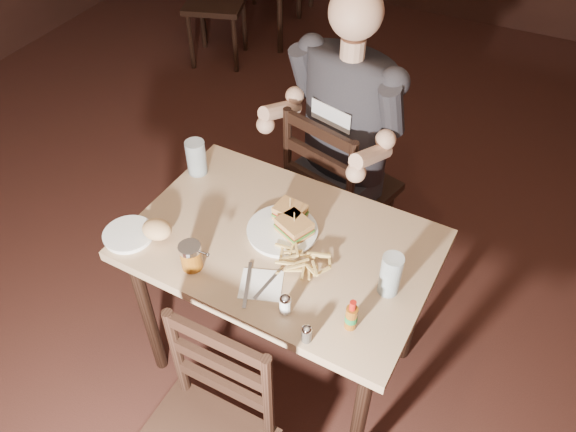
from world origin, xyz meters
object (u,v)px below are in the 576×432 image
at_px(glass_right, 390,275).
at_px(side_plate, 129,235).
at_px(diner, 342,104).
at_px(glass_left, 196,157).
at_px(dinner_plate, 282,232).
at_px(bg_chair_near, 215,3).
at_px(hot_sauce, 352,315).
at_px(main_table, 282,259).
at_px(syrup_dispenser, 191,256).
at_px(chair_far, 342,188).

bearing_deg(glass_right, side_plate, -168.99).
relative_size(diner, glass_left, 6.59).
xyz_separation_m(diner, side_plate, (-0.45, -0.86, -0.17)).
bearing_deg(dinner_plate, bg_chair_near, 127.11).
xyz_separation_m(bg_chair_near, hot_sauce, (2.00, -2.43, 0.38)).
xyz_separation_m(bg_chair_near, diner, (1.61, -1.56, 0.50)).
xyz_separation_m(main_table, hot_sauce, (0.35, -0.23, 0.16)).
bearing_deg(dinner_plate, glass_right, -10.77).
relative_size(bg_chair_near, side_plate, 5.17).
xyz_separation_m(main_table, glass_right, (0.41, -0.04, 0.17)).
relative_size(main_table, syrup_dispenser, 10.96).
relative_size(diner, dinner_plate, 3.84).
bearing_deg(syrup_dispenser, bg_chair_near, 123.22).
height_order(diner, glass_left, diner).
bearing_deg(bg_chair_near, main_table, -70.76).
bearing_deg(chair_far, bg_chair_near, -27.58).
bearing_deg(side_plate, chair_far, 62.72).
xyz_separation_m(chair_far, side_plate, (-0.47, -0.90, 0.32)).
relative_size(main_table, diner, 1.15).
bearing_deg(hot_sauce, dinner_plate, 144.07).
relative_size(bg_chair_near, dinner_plate, 3.67).
bearing_deg(main_table, glass_left, 157.65).
relative_size(main_table, glass_right, 6.95).
height_order(dinner_plate, syrup_dispenser, syrup_dispenser).
xyz_separation_m(dinner_plate, syrup_dispenser, (-0.20, -0.27, 0.04)).
distance_m(hot_sauce, syrup_dispenser, 0.57).
bearing_deg(side_plate, syrup_dispenser, -3.51).
distance_m(chair_far, bg_chair_near, 2.22).
xyz_separation_m(main_table, syrup_dispenser, (-0.22, -0.24, 0.15)).
bearing_deg(hot_sauce, side_plate, 179.43).
relative_size(glass_right, syrup_dispenser, 1.58).
xyz_separation_m(dinner_plate, side_plate, (-0.48, -0.26, -0.00)).
xyz_separation_m(dinner_plate, glass_right, (0.42, -0.08, 0.07)).
bearing_deg(glass_left, hot_sauce, -27.18).
relative_size(hot_sauce, syrup_dispenser, 1.22).
height_order(glass_left, side_plate, glass_left).
height_order(chair_far, glass_left, chair_far).
xyz_separation_m(dinner_plate, hot_sauce, (0.36, -0.26, 0.05)).
height_order(bg_chair_near, dinner_plate, bg_chair_near).
bearing_deg(chair_far, dinner_plate, 106.67).
bearing_deg(syrup_dispenser, main_table, 49.94).
bearing_deg(diner, side_plate, -102.43).
height_order(syrup_dispenser, side_plate, syrup_dispenser).
relative_size(glass_left, side_plate, 0.82).
bearing_deg(bg_chair_near, diner, -61.80).
distance_m(chair_far, side_plate, 1.07).
bearing_deg(bg_chair_near, glass_right, -65.15).
height_order(bg_chair_near, diner, diner).
bearing_deg(side_plate, bg_chair_near, 115.56).
bearing_deg(hot_sauce, glass_right, 72.78).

